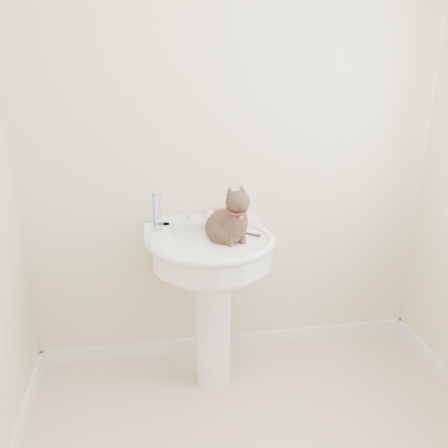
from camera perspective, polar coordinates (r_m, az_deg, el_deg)
name	(u,v)px	position (r m, az deg, el deg)	size (l,w,h in m)	color
wall_back	(232,142)	(2.48, 0.92, 9.81)	(2.20, 0.00, 2.50)	beige
baseboard_back	(231,341)	(2.94, 0.82, -13.94)	(2.20, 0.02, 0.09)	white
pedestal_sink	(212,267)	(2.36, -1.48, -5.24)	(0.63, 0.62, 0.87)	white
faucet	(208,213)	(2.42, -1.96, 1.29)	(0.28, 0.12, 0.14)	silver
soap_bar	(224,212)	(2.52, -0.05, 1.47)	(0.09, 0.06, 0.03)	red
toothbrush_cup	(157,221)	(2.31, -8.08, 0.38)	(0.07, 0.07, 0.18)	silver
cat	(229,224)	(2.27, 0.55, 0.02)	(0.22, 0.28, 0.41)	#503227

